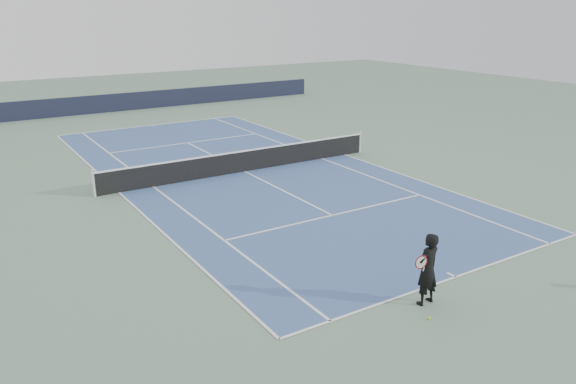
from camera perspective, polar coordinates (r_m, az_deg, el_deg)
ground at (r=24.50m, az=-4.41°, el=2.07°), size 80.00×80.00×0.00m
court_surface at (r=24.50m, az=-4.41°, el=2.08°), size 10.97×23.77×0.01m
tennis_net at (r=24.37m, az=-4.44°, el=3.21°), size 12.90×0.10×1.07m
windscreen_far at (r=40.72m, az=-16.48°, el=8.76°), size 30.00×0.25×1.20m
tennis_player at (r=13.82m, az=13.98°, el=-7.61°), size 0.82×0.56×1.82m
tennis_ball at (r=13.57m, az=14.13°, el=-12.33°), size 0.07×0.07×0.07m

